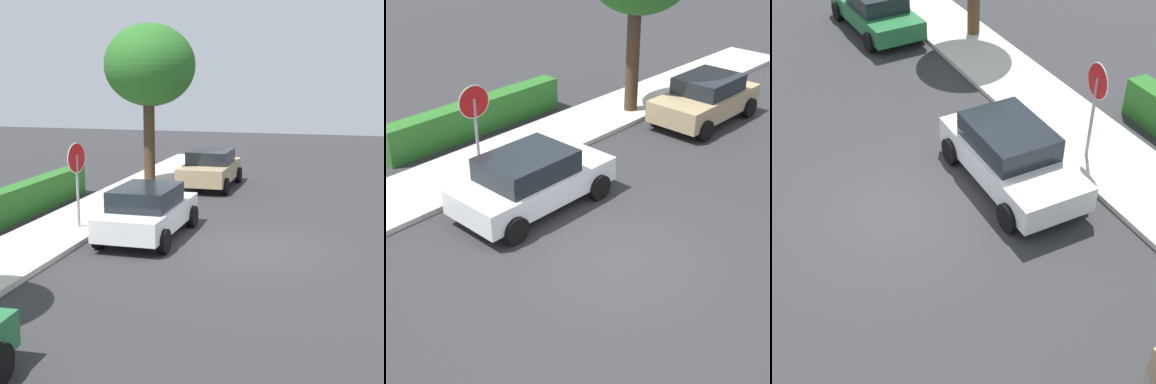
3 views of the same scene
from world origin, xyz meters
The scene contains 5 objects.
ground_plane centered at (0.00, 0.00, 0.00)m, with size 60.00×60.00×0.00m, color #2D2D30.
sidewalk_curb centered at (0.00, 5.31, 0.07)m, with size 32.00×2.29×0.14m, color beige.
stop_sign centered at (0.32, 4.85, 1.78)m, with size 0.86×0.14×2.56m.
parked_car_white centered at (0.22, 2.73, 0.75)m, with size 4.01×1.99×1.45m.
parked_car_green centered at (-9.24, 3.07, 0.72)m, with size 4.40×2.09×1.43m.
Camera 3 is at (9.38, -3.23, 8.43)m, focal length 55.00 mm.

